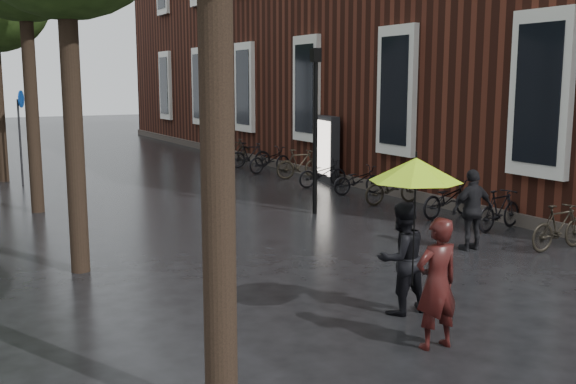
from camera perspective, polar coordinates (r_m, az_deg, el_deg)
brick_building at (r=29.59m, az=6.33°, el=14.63°), size 10.20×33.20×12.00m
person_burgundy at (r=8.55m, az=12.48°, el=-7.56°), size 0.63×0.43×1.66m
person_black at (r=9.72m, az=9.56°, el=-5.54°), size 0.78×0.61×1.61m
lime_umbrella at (r=8.84m, az=10.77°, el=1.87°), size 1.22×1.22×1.78m
pedestrian_walking at (r=13.61m, az=15.36°, el=-1.47°), size 0.96×0.47×1.60m
parked_bicycles at (r=20.50m, az=4.20°, el=1.48°), size 2.00×16.86×1.01m
ad_lightbox at (r=22.09m, az=3.36°, el=3.68°), size 0.32×1.42×2.15m
lamp_post at (r=16.55m, az=2.33°, el=6.56°), size 0.21×0.21×4.06m
cycle_sign at (r=22.90m, az=-21.70°, el=5.47°), size 0.16×0.54×2.98m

